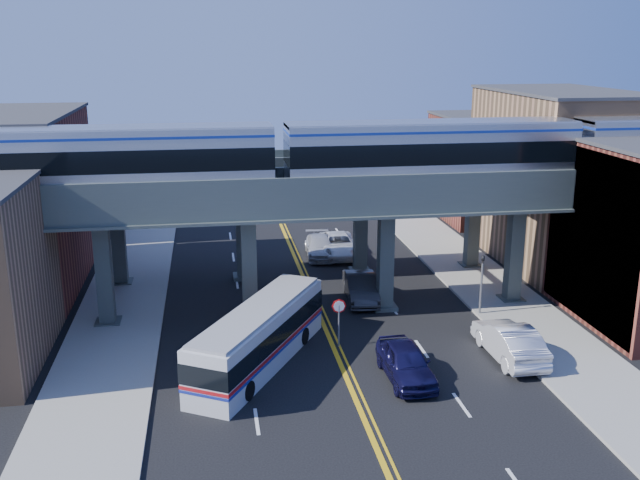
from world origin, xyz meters
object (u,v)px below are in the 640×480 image
object	(u,v)px
stop_sign	(339,315)
traffic_signal	(482,278)
car_lane_d	(320,247)
car_lane_a	(406,362)
car_lane_c	(338,245)
car_parked_curb	(509,341)
transit_train	(431,151)
transit_bus	(259,337)
car_lane_b	(361,288)

from	to	relation	value
stop_sign	traffic_signal	world-z (taller)	traffic_signal
car_lane_d	traffic_signal	bearing A→B (deg)	-57.41
car_lane_a	car_lane_d	xyz separation A→B (m)	(-0.87, 20.39, -0.11)
stop_sign	traffic_signal	distance (m)	9.41
car_lane_c	car_parked_curb	xyz separation A→B (m)	(5.22, -19.08, 0.12)
transit_train	traffic_signal	size ratio (longest dim) A/B	12.49
transit_train	traffic_signal	world-z (taller)	transit_train
stop_sign	car_lane_d	distance (m)	16.36
car_lane_a	stop_sign	bearing A→B (deg)	119.43
transit_train	transit_bus	distance (m)	14.66
transit_bus	car_lane_b	bearing A→B (deg)	-10.29
car_lane_c	car_parked_curb	size ratio (longest dim) A/B	1.03
transit_train	stop_sign	xyz separation A→B (m)	(-6.20, -5.00, -7.67)
transit_bus	car_lane_b	size ratio (longest dim) A/B	2.11
stop_sign	traffic_signal	size ratio (longest dim) A/B	0.64
transit_bus	car_lane_a	distance (m)	7.23
stop_sign	car_lane_b	size ratio (longest dim) A/B	0.52
stop_sign	car_parked_curb	bearing A→B (deg)	-18.35
traffic_signal	transit_bus	size ratio (longest dim) A/B	0.38
car_lane_c	car_lane_d	world-z (taller)	car_lane_c
transit_bus	car_lane_c	xyz separation A→B (m)	(7.23, 17.85, -0.65)
car_lane_c	car_lane_d	size ratio (longest dim) A/B	1.13
traffic_signal	car_lane_d	world-z (taller)	traffic_signal
transit_train	car_lane_b	xyz separation A→B (m)	(-3.62, 1.57, -8.59)
transit_bus	car_lane_b	world-z (taller)	transit_bus
stop_sign	car_lane_a	bearing A→B (deg)	-59.40
car_lane_a	transit_bus	bearing A→B (deg)	157.23
car_lane_a	car_parked_curb	distance (m)	5.93
traffic_signal	transit_bus	xyz separation A→B (m)	(-13.15, -4.49, -0.86)
car_parked_curb	car_lane_c	bearing A→B (deg)	-75.46
transit_train	car_lane_c	size ratio (longest dim) A/B	8.97
transit_train	car_lane_a	size ratio (longest dim) A/B	10.31
transit_train	traffic_signal	xyz separation A→B (m)	(2.70, -2.00, -7.13)
car_lane_b	car_parked_curb	xyz separation A→B (m)	(5.62, -9.29, 0.08)
car_lane_c	car_parked_curb	distance (m)	19.78
car_lane_d	car_parked_curb	world-z (taller)	car_parked_curb
car_lane_c	transit_train	bearing A→B (deg)	-71.29
transit_bus	car_parked_curb	bearing A→B (deg)	-65.65
car_lane_a	car_lane_c	xyz separation A→B (m)	(0.53, 20.50, -0.05)
transit_train	traffic_signal	bearing A→B (deg)	-36.56
car_lane_b	car_lane_a	bearing A→B (deg)	-85.98
stop_sign	car_lane_c	size ratio (longest dim) A/B	0.46
car_lane_c	car_lane_d	distance (m)	1.41
transit_train	car_lane_b	size ratio (longest dim) A/B	10.12
car_parked_curb	car_lane_a	bearing A→B (deg)	13.08
car_parked_curb	car_lane_b	bearing A→B (deg)	-59.60
traffic_signal	car_lane_c	xyz separation A→B (m)	(-5.92, 13.36, -1.51)
traffic_signal	car_parked_curb	world-z (taller)	traffic_signal
transit_train	car_parked_curb	size ratio (longest dim) A/B	9.23
transit_train	car_lane_b	distance (m)	9.46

